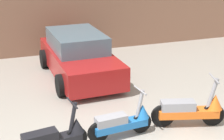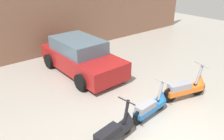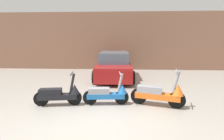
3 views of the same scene
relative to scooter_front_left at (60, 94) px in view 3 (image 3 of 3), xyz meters
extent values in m
plane|color=#9E998E|center=(1.03, -0.89, -0.35)|extent=(28.00, 28.00, 0.00)
cube|color=#845B47|center=(1.03, 6.48, 1.49)|extent=(19.60, 0.12, 3.68)
cylinder|color=black|center=(0.42, 0.06, -0.13)|extent=(0.45, 0.14, 0.44)
cylinder|color=black|center=(-0.55, -0.08, -0.13)|extent=(0.45, 0.14, 0.44)
cube|color=black|center=(-0.06, -0.01, -0.08)|extent=(1.18, 0.43, 0.15)
cube|color=black|center=(-0.27, -0.04, 0.09)|extent=(0.68, 0.35, 0.17)
cylinder|color=black|center=(0.37, 0.05, 0.31)|extent=(0.21, 0.10, 0.63)
cylinder|color=black|center=(0.37, 0.05, 0.63)|extent=(0.10, 0.51, 0.03)
cone|color=black|center=(0.44, 0.06, 0.15)|extent=(0.34, 0.34, 0.29)
cylinder|color=black|center=(1.86, 0.20, -0.13)|extent=(0.44, 0.11, 0.44)
cylinder|color=black|center=(0.89, 0.12, -0.13)|extent=(0.44, 0.11, 0.44)
cube|color=#1E66B2|center=(1.38, 0.16, -0.08)|extent=(1.16, 0.36, 0.15)
cube|color=gray|center=(1.17, 0.14, 0.08)|extent=(0.66, 0.31, 0.17)
cylinder|color=gray|center=(1.81, 0.19, 0.31)|extent=(0.21, 0.09, 0.62)
cylinder|color=gray|center=(1.81, 0.19, 0.62)|extent=(0.07, 0.51, 0.03)
cone|color=#1E66B2|center=(1.88, 0.20, 0.14)|extent=(0.32, 0.32, 0.29)
cylinder|color=black|center=(3.46, -0.04, -0.10)|extent=(0.50, 0.22, 0.50)
cylinder|color=black|center=(2.40, 0.27, -0.10)|extent=(0.50, 0.22, 0.50)
cube|color=orange|center=(2.93, 0.11, -0.04)|extent=(1.33, 0.66, 0.17)
cube|color=gray|center=(2.70, 0.18, 0.14)|extent=(0.78, 0.48, 0.20)
cylinder|color=gray|center=(3.40, -0.02, 0.40)|extent=(0.24, 0.15, 0.71)
cylinder|color=gray|center=(3.40, -0.02, 0.75)|extent=(0.19, 0.56, 0.03)
cone|color=orange|center=(3.48, -0.05, 0.21)|extent=(0.41, 0.41, 0.33)
cube|color=maroon|center=(1.47, 3.84, 0.13)|extent=(1.70, 3.92, 0.65)
cube|color=slate|center=(1.47, 4.08, 0.71)|extent=(1.47, 2.20, 0.51)
cylinder|color=black|center=(2.34, 2.66, -0.06)|extent=(0.22, 0.60, 0.59)
cylinder|color=black|center=(0.66, 2.62, -0.06)|extent=(0.22, 0.60, 0.59)
cylinder|color=black|center=(2.29, 5.07, -0.06)|extent=(0.22, 0.60, 0.59)
cylinder|color=black|center=(0.61, 5.03, -0.06)|extent=(0.22, 0.60, 0.59)
camera|label=1|loc=(-0.86, -5.61, 3.35)|focal=55.00mm
camera|label=2|loc=(-2.59, -3.08, 3.46)|focal=35.00mm
camera|label=3|loc=(1.85, -4.96, 1.65)|focal=28.00mm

